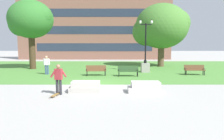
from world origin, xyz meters
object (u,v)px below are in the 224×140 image
at_px(park_bench_far_left, 128,70).
at_px(park_bench_near_right, 194,69).
at_px(person_skateboarder, 58,78).
at_px(park_bench_near_left, 96,70).
at_px(person_bystander_near_lawn, 46,64).
at_px(concrete_block_left, 144,87).
at_px(concrete_block_center, 85,87).
at_px(skateboard, 55,95).
at_px(lamp_post_left, 145,62).

bearing_deg(park_bench_far_left, park_bench_near_right, 7.89).
height_order(person_skateboarder, park_bench_near_left, person_skateboarder).
relative_size(park_bench_near_left, park_bench_far_left, 1.02).
relative_size(park_bench_far_left, person_bystander_near_lawn, 1.06).
relative_size(concrete_block_left, person_bystander_near_lawn, 1.09).
relative_size(concrete_block_center, person_bystander_near_lawn, 1.05).
height_order(skateboard, park_bench_far_left, park_bench_far_left).
bearing_deg(person_skateboarder, concrete_block_left, 6.74).
bearing_deg(person_skateboarder, park_bench_near_left, 77.83).
bearing_deg(lamp_post_left, park_bench_near_left, -153.61).
xyz_separation_m(park_bench_far_left, lamp_post_left, (1.90, 2.75, 0.53)).
xyz_separation_m(concrete_block_center, person_skateboarder, (-1.39, -0.69, 0.66)).
height_order(park_bench_near_right, person_bystander_near_lawn, person_bystander_near_lawn).
bearing_deg(park_bench_near_right, skateboard, -142.70).
bearing_deg(person_bystander_near_lawn, lamp_post_left, 9.62).
relative_size(skateboard, park_bench_far_left, 0.57).
bearing_deg(skateboard, lamp_post_left, 57.35).
distance_m(park_bench_far_left, person_bystander_near_lawn, 7.54).
height_order(person_skateboarder, park_bench_far_left, person_skateboarder).
relative_size(concrete_block_left, park_bench_near_left, 1.01).
bearing_deg(park_bench_near_left, park_bench_near_right, 2.78).
height_order(person_skateboarder, skateboard, person_skateboarder).
bearing_deg(concrete_block_center, person_skateboarder, -153.62).
relative_size(skateboard, lamp_post_left, 0.20).
relative_size(person_skateboarder, park_bench_far_left, 0.95).
height_order(person_skateboarder, person_bystander_near_lawn, person_bystander_near_lawn).
xyz_separation_m(park_bench_near_left, person_bystander_near_lawn, (-4.61, 0.76, 0.44)).
xyz_separation_m(skateboard, park_bench_far_left, (4.49, 7.21, 0.45)).
distance_m(skateboard, park_bench_near_right, 13.30).
bearing_deg(park_bench_near_right, person_skateboarder, -143.76).
height_order(lamp_post_left, person_bystander_near_lawn, lamp_post_left).
bearing_deg(skateboard, person_bystander_near_lawn, 109.36).
distance_m(concrete_block_left, park_bench_near_right, 9.04).
relative_size(skateboard, person_bystander_near_lawn, 0.61).
relative_size(park_bench_near_right, park_bench_far_left, 1.01).
xyz_separation_m(concrete_block_center, park_bench_far_left, (2.99, 6.14, 0.23)).
xyz_separation_m(concrete_block_left, park_bench_far_left, (-0.49, 6.25, 0.23)).
distance_m(skateboard, park_bench_near_left, 7.82).
bearing_deg(skateboard, park_bench_near_right, 37.30).
bearing_deg(park_bench_far_left, skateboard, -121.88).
height_order(concrete_block_left, park_bench_near_left, park_bench_near_left).
height_order(concrete_block_left, park_bench_far_left, park_bench_far_left).
height_order(concrete_block_center, person_skateboarder, person_skateboarder).
xyz_separation_m(skateboard, park_bench_near_left, (1.67, 7.62, 0.45)).
bearing_deg(lamp_post_left, person_skateboarder, -123.24).
relative_size(concrete_block_center, person_skateboarder, 1.05).
distance_m(concrete_block_center, park_bench_near_right, 11.45).
bearing_deg(park_bench_far_left, lamp_post_left, 55.39).
distance_m(skateboard, park_bench_far_left, 8.51).
xyz_separation_m(park_bench_near_right, lamp_post_left, (-4.19, 1.91, 0.53)).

